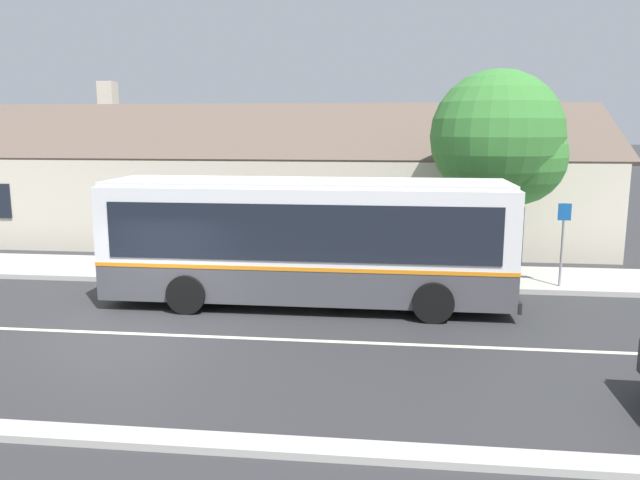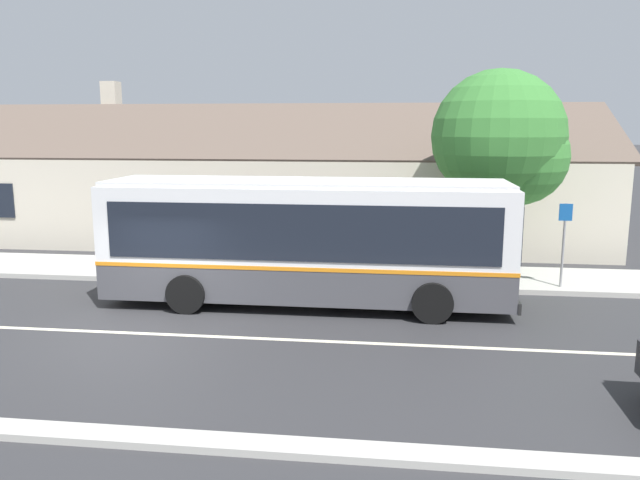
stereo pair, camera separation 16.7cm
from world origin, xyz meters
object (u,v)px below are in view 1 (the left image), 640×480
transit_bus (307,239)px  bench_down_street (253,261)px  bench_by_building (140,254)px  bus_stop_sign (563,235)px  street_tree_primary (502,142)px

transit_bus → bench_down_street: 3.43m
transit_bus → bench_by_building: transit_bus is taller
transit_bus → bus_stop_sign: 7.33m
transit_bus → bus_stop_sign: size_ratio=4.42×
bench_by_building → street_tree_primary: bearing=4.9°
bench_by_building → bus_stop_sign: bus_stop_sign is taller
transit_bus → bench_down_street: transit_bus is taller
bench_down_street → street_tree_primary: (7.60, 1.63, 3.60)m
transit_bus → bus_stop_sign: (7.02, 2.09, -0.13)m
bench_down_street → bus_stop_sign: size_ratio=0.70×
bus_stop_sign → bench_down_street: bearing=177.5°
street_tree_primary → bench_by_building: bearing=-175.1°
street_tree_primary → bus_stop_sign: bearing=-54.2°
transit_bus → street_tree_primary: size_ratio=1.65×
bench_down_street → street_tree_primary: street_tree_primary is taller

